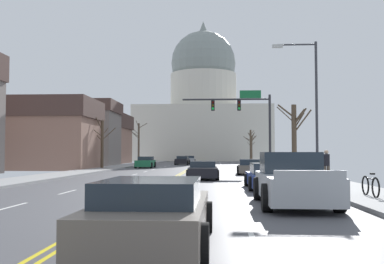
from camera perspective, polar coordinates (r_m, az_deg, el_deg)
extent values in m
cube|color=#4C4C51|center=(22.19, -4.19, -7.05)|extent=(14.00, 180.00, 0.06)
cube|color=yellow|center=(22.21, -4.49, -6.96)|extent=(0.10, 176.40, 0.00)
cube|color=yellow|center=(22.18, -3.87, -6.97)|extent=(0.10, 176.40, 0.00)
cube|color=silver|center=(8.45, 8.08, -13.93)|extent=(0.12, 2.20, 0.00)
cube|color=silver|center=(13.57, 6.14, -9.67)|extent=(0.12, 2.20, 0.00)
cube|color=silver|center=(18.74, 5.29, -7.75)|extent=(0.12, 2.20, 0.00)
cube|color=silver|center=(23.92, 4.80, -6.66)|extent=(0.12, 2.20, 0.00)
cube|color=silver|center=(29.11, 4.49, -5.96)|extent=(0.12, 2.20, 0.00)
cube|color=silver|center=(34.30, 4.28, -5.47)|extent=(0.12, 2.20, 0.00)
cube|color=silver|center=(39.49, 4.12, -5.10)|extent=(0.12, 2.20, 0.00)
cube|color=silver|center=(44.69, 4.00, -4.83)|extent=(0.12, 2.20, 0.00)
cube|color=silver|center=(49.89, 3.90, -4.61)|extent=(0.12, 2.20, 0.00)
cube|color=silver|center=(55.08, 3.82, -4.43)|extent=(0.12, 2.20, 0.00)
cube|color=silver|center=(60.28, 3.76, -4.28)|extent=(0.12, 2.20, 0.00)
cube|color=silver|center=(65.48, 3.71, -4.16)|extent=(0.12, 2.20, 0.00)
cube|color=silver|center=(70.68, 3.66, -4.05)|extent=(0.12, 2.20, 0.00)
cube|color=silver|center=(75.88, 3.62, -3.96)|extent=(0.12, 2.20, 0.00)
cube|color=silver|center=(81.07, 3.59, -3.88)|extent=(0.12, 2.20, 0.00)
cube|color=silver|center=(86.27, 3.55, -3.81)|extent=(0.12, 2.20, 0.00)
cube|color=silver|center=(14.94, -22.12, -8.85)|extent=(0.12, 2.20, 0.00)
cube|color=silver|center=(19.75, -15.63, -7.40)|extent=(0.12, 2.20, 0.00)
cube|color=silver|center=(24.72, -11.74, -6.48)|extent=(0.12, 2.20, 0.00)
cube|color=silver|center=(29.77, -9.17, -5.86)|extent=(0.12, 2.20, 0.00)
cube|color=silver|center=(34.87, -7.35, -5.41)|extent=(0.12, 2.20, 0.00)
cube|color=silver|center=(39.99, -6.00, -5.07)|extent=(0.12, 2.20, 0.00)
cube|color=silver|center=(45.12, -4.96, -4.80)|extent=(0.12, 2.20, 0.00)
cube|color=silver|center=(50.28, -4.13, -4.59)|extent=(0.12, 2.20, 0.00)
cube|color=silver|center=(55.44, -3.45, -4.42)|extent=(0.12, 2.20, 0.00)
cube|color=silver|center=(60.60, -2.89, -4.28)|extent=(0.12, 2.20, 0.00)
cube|color=silver|center=(65.78, -2.42, -4.16)|extent=(0.12, 2.20, 0.00)
cube|color=silver|center=(70.95, -2.02, -4.05)|extent=(0.12, 2.20, 0.00)
cube|color=silver|center=(76.13, -1.67, -3.96)|extent=(0.12, 2.20, 0.00)
cube|color=silver|center=(81.31, -1.36, -3.88)|extent=(0.12, 2.20, 0.00)
cube|color=silver|center=(86.50, -1.10, -3.81)|extent=(0.12, 2.20, 0.00)
cube|color=gray|center=(22.74, 17.73, -6.57)|extent=(3.00, 180.00, 0.14)
cylinder|color=#28282D|center=(40.15, 9.95, -0.03)|extent=(0.22, 0.22, 6.73)
cylinder|color=#28282D|center=(40.11, 4.37, 4.19)|extent=(7.80, 0.16, 0.16)
cube|color=black|center=(40.09, 6.04, 3.39)|extent=(0.32, 0.28, 0.92)
sphere|color=#330504|center=(39.97, 6.05, 3.82)|extent=(0.22, 0.22, 0.22)
sphere|color=#332B05|center=(39.94, 6.06, 3.42)|extent=(0.22, 0.22, 0.22)
sphere|color=#19CC47|center=(39.91, 6.06, 3.02)|extent=(0.22, 0.22, 0.22)
cube|color=black|center=(40.04, 2.69, 3.39)|extent=(0.32, 0.28, 0.92)
sphere|color=#330504|center=(39.91, 2.69, 3.81)|extent=(0.22, 0.22, 0.22)
sphere|color=#332B05|center=(39.88, 2.69, 3.41)|extent=(0.22, 0.22, 0.22)
sphere|color=#19CC47|center=(39.85, 2.69, 3.01)|extent=(0.22, 0.22, 0.22)
cube|color=#146033|center=(40.30, 7.48, 4.82)|extent=(1.90, 0.06, 0.70)
cylinder|color=#333338|center=(24.80, 15.68, 2.60)|extent=(0.14, 0.14, 7.53)
cylinder|color=#333338|center=(25.19, 13.25, 10.84)|extent=(2.05, 0.09, 0.09)
cube|color=#B2B2AD|center=(25.02, 10.90, 10.75)|extent=(0.56, 0.24, 0.16)
cube|color=beige|center=(100.06, 1.48, -0.35)|extent=(28.98, 21.58, 11.59)
cylinder|color=beige|center=(100.93, 1.47, 5.18)|extent=(14.85, 14.85, 7.87)
sphere|color=gray|center=(102.02, 1.46, 8.79)|extent=(14.55, 14.55, 14.55)
cone|color=gray|center=(104.04, 1.46, 13.37)|extent=(1.80, 1.80, 2.40)
cube|color=#6B6056|center=(35.31, 7.40, -4.66)|extent=(1.92, 4.31, 0.56)
cube|color=#232D38|center=(35.04, 7.41, -3.84)|extent=(1.63, 2.12, 0.46)
cylinder|color=black|center=(36.60, 5.91, -4.79)|extent=(0.24, 0.65, 0.64)
cylinder|color=black|center=(36.68, 8.70, -4.77)|extent=(0.24, 0.65, 0.64)
cylinder|color=black|center=(33.97, 5.99, -4.95)|extent=(0.24, 0.65, 0.64)
cylinder|color=black|center=(34.05, 9.00, -4.93)|extent=(0.24, 0.65, 0.64)
cube|color=black|center=(28.46, 1.40, -5.12)|extent=(1.86, 4.42, 0.60)
cube|color=#232D38|center=(28.27, 1.40, -4.14)|extent=(1.60, 1.96, 0.38)
cylinder|color=black|center=(29.85, -0.28, -5.27)|extent=(0.23, 0.64, 0.64)
cylinder|color=black|center=(29.83, 3.14, -5.27)|extent=(0.23, 0.64, 0.64)
cylinder|color=black|center=(27.14, -0.51, -5.53)|extent=(0.23, 0.64, 0.64)
cylinder|color=black|center=(27.12, 3.26, -5.53)|extent=(0.23, 0.64, 0.64)
cube|color=navy|center=(21.11, 9.67, -5.97)|extent=(1.77, 4.69, 0.56)
cube|color=#232D38|center=(20.64, 9.80, -4.61)|extent=(1.55, 2.31, 0.48)
cylinder|color=black|center=(22.49, 7.00, -6.09)|extent=(0.22, 0.64, 0.64)
cylinder|color=black|center=(22.67, 11.48, -6.03)|extent=(0.22, 0.64, 0.64)
cylinder|color=black|center=(19.59, 7.58, -6.59)|extent=(0.22, 0.64, 0.64)
cylinder|color=black|center=(19.80, 12.71, -6.50)|extent=(0.22, 0.64, 0.64)
cube|color=#ADB2B7|center=(14.51, 12.88, -6.79)|extent=(2.08, 5.47, 0.76)
cube|color=#1E2833|center=(15.23, 12.41, -3.84)|extent=(1.86, 1.88, 0.70)
cube|color=#ADB2B7|center=(11.87, 14.84, -5.31)|extent=(1.84, 0.13, 0.22)
cylinder|color=black|center=(16.03, 8.43, -7.16)|extent=(0.29, 0.80, 0.80)
cylinder|color=black|center=(16.31, 15.48, -7.02)|extent=(0.29, 0.80, 0.80)
cylinder|color=black|center=(12.79, 9.56, -8.28)|extent=(0.29, 0.80, 0.80)
cylinder|color=black|center=(13.13, 18.34, -8.04)|extent=(0.29, 0.80, 0.80)
cube|color=#6B6056|center=(8.12, -4.97, -11.02)|extent=(1.87, 4.59, 0.63)
cube|color=#232D38|center=(7.75, -5.30, -7.57)|extent=(1.63, 2.30, 0.41)
cylinder|color=black|center=(9.69, -9.17, -10.56)|extent=(0.23, 0.64, 0.64)
cylinder|color=black|center=(9.47, 1.93, -10.79)|extent=(0.23, 0.64, 0.64)
cylinder|color=black|center=(6.99, -14.44, -13.59)|extent=(0.23, 0.64, 0.64)
cylinder|color=black|center=(6.67, 1.22, -14.21)|extent=(0.23, 0.64, 0.64)
cube|color=#1E7247|center=(50.35, -5.99, -4.01)|extent=(1.76, 4.57, 0.70)
cube|color=#232D38|center=(50.64, -5.93, -3.37)|extent=(1.54, 2.19, 0.41)
cylinder|color=black|center=(48.84, -5.23, -4.27)|extent=(0.22, 0.64, 0.64)
cylinder|color=black|center=(49.10, -7.23, -4.25)|extent=(0.22, 0.64, 0.64)
cylinder|color=black|center=(51.64, -4.80, -4.19)|extent=(0.22, 0.64, 0.64)
cylinder|color=black|center=(51.89, -6.70, -4.17)|extent=(0.22, 0.64, 0.64)
cube|color=black|center=(63.10, -1.24, -3.76)|extent=(1.84, 4.30, 0.69)
cube|color=#232D38|center=(63.38, -1.21, -3.27)|extent=(1.56, 1.86, 0.38)
cylinder|color=black|center=(61.71, -0.59, -3.96)|extent=(0.24, 0.65, 0.64)
cylinder|color=black|center=(61.89, -2.16, -3.95)|extent=(0.24, 0.65, 0.64)
cylinder|color=black|center=(64.33, -0.36, -3.91)|extent=(0.24, 0.65, 0.64)
cylinder|color=black|center=(64.51, -1.87, -3.90)|extent=(0.24, 0.65, 0.64)
cube|color=#9EA3A8|center=(75.45, -0.34, -3.61)|extent=(1.96, 4.28, 0.65)
cube|color=#232D38|center=(75.81, -0.33, -3.21)|extent=(1.66, 2.03, 0.38)
cylinder|color=black|center=(74.13, 0.34, -3.75)|extent=(0.24, 0.65, 0.64)
cylinder|color=black|center=(74.18, -1.06, -3.75)|extent=(0.24, 0.65, 0.64)
cylinder|color=black|center=(76.74, 0.36, -3.72)|extent=(0.24, 0.65, 0.64)
cylinder|color=black|center=(76.79, -0.99, -3.72)|extent=(0.24, 0.65, 0.64)
cube|color=#8C6656|center=(47.61, -19.19, -1.49)|extent=(11.31, 7.68, 5.10)
cube|color=#47332D|center=(47.80, -19.12, 2.76)|extent=(11.76, 7.99, 1.99)
cube|color=slate|center=(60.45, -15.19, -0.92)|extent=(11.67, 7.23, 6.90)
cube|color=#47332D|center=(60.72, -15.14, 3.05)|extent=(12.14, 7.51, 1.52)
cube|color=#8C6656|center=(74.34, -13.06, -1.76)|extent=(12.32, 9.87, 5.61)
cube|color=#47332D|center=(74.51, -13.03, 1.27)|extent=(12.82, 10.26, 2.28)
cylinder|color=#4C3D2D|center=(30.95, 12.95, -1.00)|extent=(0.34, 0.34, 4.81)
cylinder|color=#4C3D2D|center=(31.04, 13.57, 2.04)|extent=(0.78, 0.25, 0.95)
cylinder|color=#4C3D2D|center=(30.93, 13.55, 1.40)|extent=(0.74, 0.40, 1.15)
cylinder|color=#4C3D2D|center=(30.69, 13.66, 1.91)|extent=(0.79, 0.97, 1.10)
cylinder|color=#4C3D2D|center=(30.95, 11.87, 2.20)|extent=(1.20, 0.09, 1.12)
cylinder|color=#4C3D2D|center=(31.67, 11.94, 2.65)|extent=(0.99, 1.46, 1.09)
cylinder|color=#4C3D2D|center=(30.87, 13.98, 1.33)|extent=(1.18, 0.63, 1.59)
cylinder|color=#4C3D2D|center=(46.73, -11.43, -1.53)|extent=(0.31, 0.31, 4.88)
cylinder|color=#4C3D2D|center=(46.48, -11.81, 1.00)|extent=(0.57, 0.93, 1.37)
cylinder|color=#4C3D2D|center=(46.88, -11.07, 0.03)|extent=(0.59, 0.43, 0.84)
cylinder|color=#4C3D2D|center=(47.28, -11.96, -0.56)|extent=(1.20, 0.89, 1.02)
cylinder|color=#4C3D2D|center=(46.41, -11.93, -0.18)|extent=(0.70, 0.96, 0.73)
cylinder|color=#4C3D2D|center=(46.99, -10.60, -0.25)|extent=(1.28, 0.87, 1.32)
cylinder|color=#4C3D2D|center=(47.47, -11.40, 1.11)|extent=(0.38, 1.30, 0.97)
cylinder|color=#4C3D2D|center=(76.07, 7.63, -2.17)|extent=(0.30, 0.30, 4.43)
cylinder|color=#4C3D2D|center=(75.96, 7.37, -1.59)|extent=(0.79, 0.26, 0.95)
cylinder|color=#4C3D2D|center=(76.35, 7.12, -0.98)|extent=(1.38, 0.70, 1.20)
cylinder|color=#4C3D2D|center=(75.74, 7.82, -1.50)|extent=(0.52, 0.79, 0.62)
cylinder|color=#4C3D2D|center=(76.72, 7.93, -0.86)|extent=(1.00, 1.26, 1.09)
cylinder|color=#4C3D2D|center=(76.75, 7.40, -0.45)|extent=(0.62, 1.40, 1.12)
cylinder|color=#4C3D2D|center=(75.58, 7.95, -0.71)|extent=(0.84, 1.19, 0.73)
cylinder|color=#4C3D2D|center=(76.01, 7.29, -0.97)|extent=(0.96, 0.20, 0.63)
cylinder|color=brown|center=(67.08, -6.84, -1.43)|extent=(0.29, 0.29, 5.99)
cylinder|color=brown|center=(67.53, -6.30, 0.82)|extent=(1.21, 1.00, 0.86)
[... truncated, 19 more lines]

